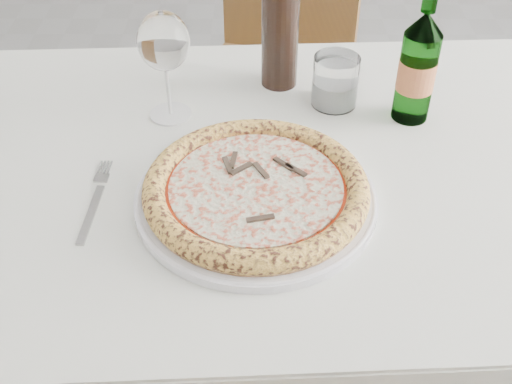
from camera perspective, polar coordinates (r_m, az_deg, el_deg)
floor at (r=1.71m, az=6.93°, el=-15.34°), size 5.00×6.00×0.02m
dining_table at (r=1.11m, az=0.01°, el=-1.14°), size 1.40×0.87×0.76m
chair_far at (r=1.88m, az=2.17°, el=12.98°), size 0.50×0.50×0.93m
plate at (r=0.96m, az=0.00°, el=-0.51°), size 0.36×0.36×0.02m
pizza at (r=0.95m, az=-0.00°, el=0.29°), size 0.34×0.34×0.04m
fork at (r=1.00m, az=-14.16°, el=-0.84°), size 0.02×0.18×0.00m
wine_glass at (r=1.10m, az=-8.22°, el=12.93°), size 0.09×0.09×0.20m
tumbler at (r=1.18m, az=7.04°, el=9.48°), size 0.08×0.08×0.09m
beer_bottle at (r=1.14m, az=14.18°, el=10.73°), size 0.06×0.06×0.25m
wine_bottle at (r=1.20m, az=2.18°, el=14.57°), size 0.07×0.07×0.28m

